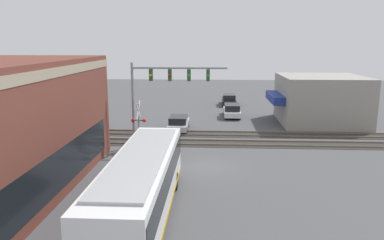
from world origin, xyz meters
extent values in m
plane|color=#4C4C4F|center=(0.00, 0.00, 0.00)|extent=(120.00, 120.00, 0.00)
cube|color=gray|center=(-5.76, 7.65, 6.75)|extent=(18.86, 0.36, 0.50)
cube|color=black|center=(-5.76, 7.55, 1.70)|extent=(15.67, 0.12, 2.20)
cube|color=gray|center=(14.88, -11.60, 2.44)|extent=(8.43, 8.19, 4.88)
cube|color=navy|center=(14.88, -6.95, 2.60)|extent=(5.90, 1.20, 0.80)
cube|color=white|center=(-7.94, 2.80, 1.76)|extent=(12.13, 2.55, 2.68)
cube|color=black|center=(-7.94, 2.80, 2.16)|extent=(11.89, 2.59, 1.12)
cube|color=gold|center=(-7.94, 2.80, 0.59)|extent=(11.89, 2.58, 0.24)
cube|color=#A5A8AA|center=(-7.94, 2.80, 3.16)|extent=(10.31, 2.17, 0.12)
cylinder|color=black|center=(-4.07, 2.80, 0.50)|extent=(1.00, 2.57, 1.00)
cylinder|color=gray|center=(4.56, 5.80, 3.36)|extent=(0.20, 0.20, 6.73)
cylinder|color=gray|center=(4.56, 2.14, 6.33)|extent=(0.16, 7.34, 0.16)
cube|color=#284723|center=(4.56, 4.34, 5.78)|extent=(0.30, 0.27, 0.90)
sphere|color=yellow|center=(4.40, 4.34, 5.78)|extent=(0.20, 0.20, 0.20)
cube|color=#284723|center=(4.56, 2.87, 5.78)|extent=(0.30, 0.27, 0.90)
sphere|color=red|center=(4.40, 2.87, 5.78)|extent=(0.20, 0.20, 0.20)
cube|color=#284723|center=(4.56, 1.40, 5.78)|extent=(0.30, 0.27, 0.90)
sphere|color=green|center=(4.40, 1.40, 5.78)|extent=(0.20, 0.20, 0.20)
cube|color=#284723|center=(4.56, -0.06, 5.78)|extent=(0.30, 0.27, 0.90)
sphere|color=green|center=(4.40, -0.06, 5.78)|extent=(0.20, 0.20, 0.20)
cylinder|color=gray|center=(4.06, 5.30, 1.80)|extent=(0.14, 0.14, 3.60)
cube|color=white|center=(4.06, 5.30, 3.10)|extent=(1.41, 0.06, 1.41)
cube|color=white|center=(4.06, 5.30, 3.10)|extent=(1.41, 0.06, 1.41)
cylinder|color=#38383A|center=(4.06, 5.30, 2.30)|extent=(0.08, 0.90, 0.08)
sphere|color=red|center=(4.01, 4.85, 2.30)|extent=(0.28, 0.28, 0.28)
sphere|color=red|center=(4.01, 5.75, 2.30)|extent=(0.28, 0.28, 0.28)
cube|color=#332D28|center=(6.00, 0.00, 0.01)|extent=(2.60, 60.00, 0.03)
cube|color=#6B6056|center=(5.28, 0.00, 0.07)|extent=(0.07, 60.00, 0.15)
cube|color=#6B6056|center=(6.72, 0.00, 0.07)|extent=(0.07, 60.00, 0.15)
cube|color=#332D28|center=(9.20, 0.00, 0.01)|extent=(2.60, 60.00, 0.03)
cube|color=#6B6056|center=(8.48, 0.00, 0.07)|extent=(0.07, 60.00, 0.15)
cube|color=#6B6056|center=(9.92, 0.00, 0.07)|extent=(0.07, 60.00, 0.15)
cube|color=#B7B7BC|center=(10.71, 2.80, 0.51)|extent=(4.51, 1.80, 0.50)
cube|color=black|center=(10.49, 2.80, 1.07)|extent=(2.48, 1.62, 0.62)
cylinder|color=black|center=(12.11, 2.80, 0.32)|extent=(0.64, 1.82, 0.64)
cylinder|color=black|center=(9.31, 2.80, 0.32)|extent=(0.64, 1.82, 0.64)
cube|color=silver|center=(17.54, -2.60, 0.53)|extent=(4.63, 1.80, 0.55)
cube|color=black|center=(17.31, -2.60, 1.13)|extent=(2.55, 1.62, 0.66)
cylinder|color=black|center=(18.98, -2.60, 0.32)|extent=(0.64, 1.82, 0.64)
cylinder|color=black|center=(16.10, -2.60, 0.32)|extent=(0.64, 1.82, 0.64)
cube|color=black|center=(25.74, -2.60, 0.53)|extent=(4.79, 1.80, 0.55)
cube|color=black|center=(25.50, -2.60, 1.14)|extent=(2.64, 1.62, 0.66)
cylinder|color=black|center=(27.23, -2.60, 0.32)|extent=(0.64, 1.82, 0.64)
cylinder|color=black|center=(24.26, -2.60, 0.32)|extent=(0.64, 1.82, 0.64)
cylinder|color=black|center=(3.46, 5.09, 0.42)|extent=(0.28, 0.28, 0.84)
cylinder|color=#195933|center=(3.46, 5.09, 1.19)|extent=(0.34, 0.34, 0.70)
sphere|color=tan|center=(3.46, 5.09, 1.66)|extent=(0.23, 0.23, 0.23)
camera|label=1|loc=(-24.12, -0.45, 8.25)|focal=35.00mm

